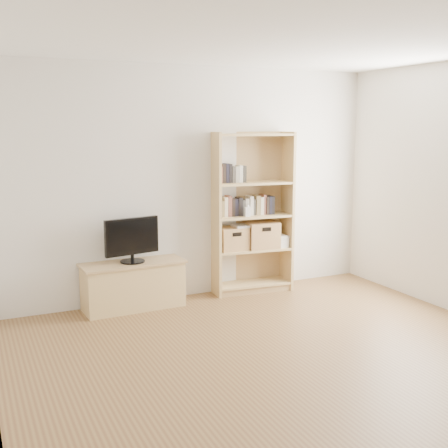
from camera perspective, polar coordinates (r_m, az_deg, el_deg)
floor at (r=4.55m, az=9.18°, el=-15.43°), size 4.50×5.00×0.01m
back_wall at (r=6.37m, az=-3.21°, el=4.14°), size 4.50×0.02×2.60m
ceiling at (r=4.17m, az=10.22°, el=18.87°), size 4.50×5.00×0.01m
tv_stand at (r=6.14m, az=-9.20°, el=-6.26°), size 1.07×0.44×0.48m
bookshelf at (r=6.55m, az=2.91°, el=1.11°), size 0.96×0.41×1.88m
television at (r=6.02m, az=-9.34°, el=-1.67°), size 0.60×0.16×0.48m
books_row_mid at (r=6.55m, az=2.84°, el=1.97°), size 0.88×0.20×0.23m
books_row_upper at (r=6.43m, az=1.15°, el=5.18°), size 0.41×0.18×0.21m
baby_monitor at (r=6.41m, az=2.41°, el=1.25°), size 0.06×0.05×0.11m
basket_left at (r=6.50m, az=0.87°, el=-1.48°), size 0.33×0.28×0.27m
basket_right at (r=6.63m, az=3.82°, el=-1.10°), size 0.40×0.34×0.31m
laptop at (r=6.53m, az=2.24°, el=-0.14°), size 0.32×0.23×0.02m
magazine_stack at (r=6.74m, az=5.43°, el=-1.75°), size 0.18×0.26×0.12m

